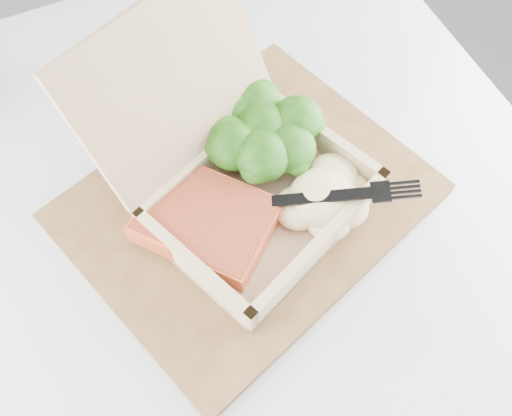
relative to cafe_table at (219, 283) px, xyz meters
name	(u,v)px	position (x,y,z in m)	size (l,w,h in m)	color
floor	(222,353)	(-0.01, 0.05, -0.53)	(4.00, 4.00, 0.00)	gray
cafe_table	(219,283)	(0.00, 0.00, 0.00)	(0.80, 0.80, 0.71)	black
serving_tray	(247,203)	(0.04, 0.00, 0.19)	(0.34, 0.27, 0.01)	brown
takeout_container	(234,168)	(0.04, 0.01, 0.24)	(0.28, 0.30, 0.18)	tan
salmon_fillet	(207,221)	(-0.01, -0.02, 0.22)	(0.09, 0.12, 0.03)	#F55C2F
broccoli_pile	(263,134)	(0.08, 0.05, 0.23)	(0.13, 0.13, 0.05)	#35771A
mashed_potatoes	(323,197)	(0.11, -0.04, 0.23)	(0.11, 0.09, 0.04)	#CBB783
plastic_fork	(291,198)	(0.07, -0.04, 0.24)	(0.15, 0.07, 0.02)	black
receipt	(186,85)	(0.03, 0.18, 0.18)	(0.07, 0.13, 0.00)	silver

